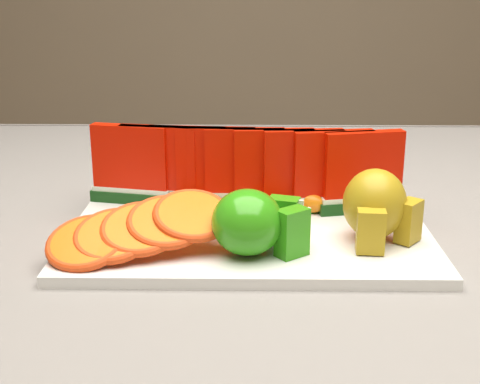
{
  "coord_description": "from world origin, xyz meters",
  "views": [
    {
      "loc": [
        -0.01,
        -0.78,
        1.04
      ],
      "look_at": [
        -0.02,
        -0.07,
        0.81
      ],
      "focal_mm": 50.0,
      "sensor_mm": 36.0,
      "label": 1
    }
  ],
  "objects": [
    {
      "name": "pear_cluster",
      "position": [
        0.12,
        -0.11,
        0.81
      ],
      "size": [
        0.09,
        0.09,
        0.08
      ],
      "color": "#B29A13",
      "rests_on": "platter"
    },
    {
      "name": "orange_fan_front",
      "position": [
        -0.12,
        -0.14,
        0.8
      ],
      "size": [
        0.2,
        0.13,
        0.06
      ],
      "color": "#C86715",
      "rests_on": "platter"
    },
    {
      "name": "watermelon_row",
      "position": [
        -0.02,
        -0.0,
        0.82
      ],
      "size": [
        0.39,
        0.07,
        0.1
      ],
      "color": "#0B3C14",
      "rests_on": "platter"
    },
    {
      "name": "apple_cluster",
      "position": [
        -0.01,
        -0.14,
        0.8
      ],
      "size": [
        0.11,
        0.09,
        0.07
      ],
      "color": "#29891C",
      "rests_on": "platter"
    },
    {
      "name": "table",
      "position": [
        0.0,
        0.0,
        0.65
      ],
      "size": [
        1.4,
        0.9,
        0.75
      ],
      "color": "#512A1D",
      "rests_on": "ground"
    },
    {
      "name": "fork",
      "position": [
        -0.12,
        0.22,
        0.76
      ],
      "size": [
        0.08,
        0.19,
        0.0
      ],
      "color": "silver",
      "rests_on": "tablecloth"
    },
    {
      "name": "platter",
      "position": [
        -0.01,
        -0.06,
        0.76
      ],
      "size": [
        0.4,
        0.3,
        0.01
      ],
      "color": "silver",
      "rests_on": "tablecloth"
    },
    {
      "name": "tablecloth",
      "position": [
        0.0,
        0.0,
        0.72
      ],
      "size": [
        1.53,
        1.03,
        0.2
      ],
      "color": "gray",
      "rests_on": "table"
    },
    {
      "name": "side_plate",
      "position": [
        0.06,
        0.29,
        0.76
      ],
      "size": [
        0.21,
        0.21,
        0.01
      ],
      "color": "silver",
      "rests_on": "tablecloth"
    },
    {
      "name": "tangerine_segments",
      "position": [
        -0.02,
        -0.05,
        0.78
      ],
      "size": [
        0.19,
        0.07,
        0.02
      ],
      "color": "#E9560D",
      "rests_on": "platter"
    },
    {
      "name": "orange_fan_back",
      "position": [
        -0.02,
        0.07,
        0.79
      ],
      "size": [
        0.29,
        0.11,
        0.04
      ],
      "color": "#C86715",
      "rests_on": "platter"
    }
  ]
}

